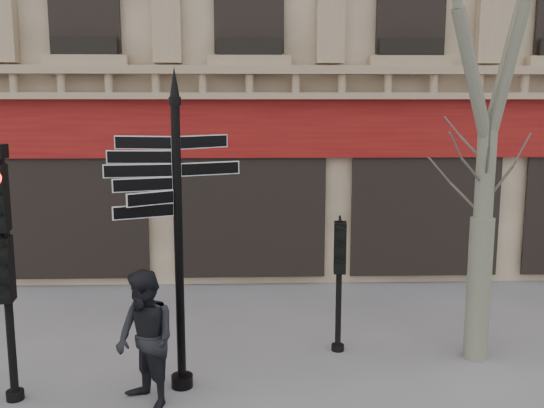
{
  "coord_description": "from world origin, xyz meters",
  "views": [
    {
      "loc": [
        0.06,
        -8.6,
        4.15
      ],
      "look_at": [
        0.36,
        0.6,
        2.61
      ],
      "focal_mm": 40.0,
      "sensor_mm": 36.0,
      "label": 1
    }
  ],
  "objects_px": {
    "traffic_signal_secondary": "(339,262)",
    "pedestrian_b": "(146,340)",
    "fingerpost": "(177,178)",
    "traffic_signal_main": "(4,243)"
  },
  "relations": [
    {
      "from": "pedestrian_b",
      "to": "traffic_signal_main",
      "type": "bearing_deg",
      "value": -139.41
    },
    {
      "from": "traffic_signal_secondary",
      "to": "pedestrian_b",
      "type": "bearing_deg",
      "value": -142.03
    },
    {
      "from": "fingerpost",
      "to": "pedestrian_b",
      "type": "bearing_deg",
      "value": -139.23
    },
    {
      "from": "fingerpost",
      "to": "traffic_signal_secondary",
      "type": "relative_size",
      "value": 2.08
    },
    {
      "from": "traffic_signal_secondary",
      "to": "pedestrian_b",
      "type": "xyz_separation_m",
      "value": [
        -2.9,
        -1.81,
        -0.59
      ]
    },
    {
      "from": "fingerpost",
      "to": "traffic_signal_main",
      "type": "height_order",
      "value": "fingerpost"
    },
    {
      "from": "traffic_signal_main",
      "to": "traffic_signal_secondary",
      "type": "relative_size",
      "value": 1.62
    },
    {
      "from": "traffic_signal_secondary",
      "to": "pedestrian_b",
      "type": "distance_m",
      "value": 3.47
    },
    {
      "from": "traffic_signal_main",
      "to": "traffic_signal_secondary",
      "type": "xyz_separation_m",
      "value": [
        4.81,
        1.57,
        -0.73
      ]
    },
    {
      "from": "fingerpost",
      "to": "traffic_signal_secondary",
      "type": "bearing_deg",
      "value": 14.19
    }
  ]
}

